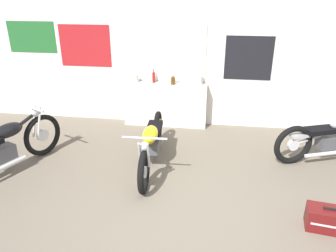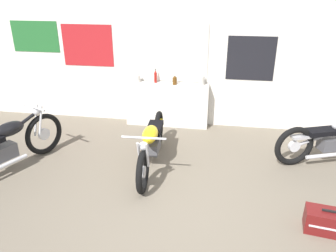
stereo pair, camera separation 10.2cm
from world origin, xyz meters
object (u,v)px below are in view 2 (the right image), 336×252
at_px(bottle_center, 175,80).
at_px(motorcycle_black, 6,145).
at_px(bottle_left_center, 156,77).
at_px(motorcycle_yellow, 151,143).
at_px(bottle_right_center, 203,80).
at_px(hard_case_darkred, 328,222).
at_px(bottle_leftmost, 138,78).

xyz_separation_m(bottle_center, motorcycle_black, (-2.36, -2.20, -0.56)).
bearing_deg(bottle_left_center, motorcycle_yellow, -81.21).
height_order(bottle_right_center, motorcycle_black, bottle_right_center).
bearing_deg(motorcycle_yellow, hard_case_darkred, -27.17).
distance_m(bottle_center, hard_case_darkred, 3.79).
relative_size(bottle_leftmost, hard_case_darkred, 0.34).
height_order(bottle_leftmost, bottle_left_center, bottle_left_center).
distance_m(motorcycle_yellow, hard_case_darkred, 2.75).
bearing_deg(bottle_right_center, bottle_left_center, 178.20).
relative_size(bottle_center, motorcycle_black, 0.10).
bearing_deg(hard_case_darkred, bottle_left_center, 132.26).
xyz_separation_m(bottle_leftmost, bottle_right_center, (1.32, -0.00, 0.02)).
xyz_separation_m(bottle_right_center, motorcycle_black, (-2.92, -2.24, -0.58)).
bearing_deg(motorcycle_yellow, bottle_right_center, 67.68).
relative_size(bottle_center, motorcycle_yellow, 0.09).
xyz_separation_m(bottle_left_center, hard_case_darkred, (2.70, -2.97, -0.89)).
bearing_deg(bottle_right_center, motorcycle_black, -142.47).
height_order(bottle_left_center, motorcycle_yellow, bottle_left_center).
bearing_deg(motorcycle_black, bottle_right_center, 37.53).
height_order(bottle_left_center, motorcycle_black, bottle_left_center).
bearing_deg(bottle_right_center, bottle_center, -175.48).
xyz_separation_m(bottle_right_center, hard_case_darkred, (1.74, -2.94, -0.87)).
relative_size(bottle_right_center, motorcycle_black, 0.12).
bearing_deg(bottle_left_center, hard_case_darkred, -47.74).
bearing_deg(motorcycle_black, hard_case_darkred, -8.57).
height_order(bottle_right_center, hard_case_darkred, bottle_right_center).
height_order(bottle_leftmost, motorcycle_black, bottle_leftmost).
bearing_deg(motorcycle_black, bottle_center, 42.91).
xyz_separation_m(bottle_leftmost, hard_case_darkred, (3.05, -2.95, -0.85)).
relative_size(bottle_left_center, hard_case_darkred, 0.49).
xyz_separation_m(bottle_left_center, bottle_right_center, (0.96, -0.03, -0.02)).
height_order(bottle_left_center, hard_case_darkred, bottle_left_center).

